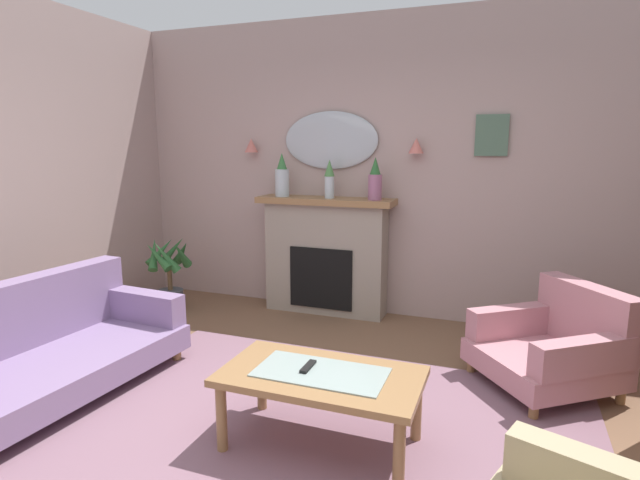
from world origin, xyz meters
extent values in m
cube|color=brown|center=(0.00, 0.00, -0.05)|extent=(6.58, 6.03, 0.10)
cube|color=#B29993|center=(0.00, 2.56, 1.44)|extent=(6.58, 0.10, 2.88)
cube|color=#7F5B6B|center=(0.00, 0.20, 0.01)|extent=(3.20, 2.40, 0.01)
cube|color=gray|center=(-0.71, 2.35, 0.55)|extent=(1.20, 0.28, 1.10)
cube|color=black|center=(-0.71, 2.25, 0.38)|extent=(0.64, 0.12, 0.60)
cube|color=olive|center=(-0.71, 2.33, 1.13)|extent=(1.36, 0.36, 0.06)
cylinder|color=silver|center=(-1.16, 2.31, 1.29)|extent=(0.14, 0.14, 0.27)
cone|color=#38753D|center=(-1.16, 2.31, 1.51)|extent=(0.10, 0.10, 0.16)
cylinder|color=silver|center=(-0.66, 2.31, 1.27)|extent=(0.09, 0.09, 0.21)
cone|color=#4C8447|center=(-0.66, 2.31, 1.45)|extent=(0.10, 0.10, 0.16)
cylinder|color=#9E6084|center=(-0.21, 2.31, 1.28)|extent=(0.13, 0.13, 0.24)
cone|color=#2D6633|center=(-0.21, 2.31, 1.48)|extent=(0.10, 0.10, 0.16)
ellipsoid|color=#B2BCC6|center=(-0.71, 2.48, 1.71)|extent=(0.96, 0.06, 0.56)
cone|color=#D17066|center=(-1.56, 2.43, 1.66)|extent=(0.14, 0.14, 0.14)
cone|color=#D17066|center=(0.14, 2.43, 1.66)|extent=(0.14, 0.14, 0.14)
cube|color=#4C6B56|center=(0.79, 2.49, 1.75)|extent=(0.28, 0.03, 0.36)
cube|color=olive|center=(0.07, 0.13, 0.42)|extent=(1.10, 0.60, 0.04)
cube|color=#8C9E99|center=(0.07, 0.13, 0.44)|extent=(0.72, 0.36, 0.01)
cylinder|color=olive|center=(-0.42, -0.11, 0.20)|extent=(0.06, 0.06, 0.40)
cylinder|color=olive|center=(0.56, -0.11, 0.20)|extent=(0.06, 0.06, 0.40)
cylinder|color=olive|center=(-0.42, 0.37, 0.20)|extent=(0.06, 0.06, 0.40)
cylinder|color=olive|center=(0.56, 0.37, 0.20)|extent=(0.06, 0.06, 0.40)
cube|color=black|center=(-0.02, 0.15, 0.45)|extent=(0.04, 0.16, 0.02)
cube|color=gray|center=(-1.79, 0.07, 0.19)|extent=(0.96, 1.76, 0.18)
cube|color=gray|center=(-2.14, 0.09, 0.52)|extent=(0.30, 1.71, 0.48)
cube|color=gray|center=(-1.73, 0.84, 0.40)|extent=(0.77, 0.21, 0.24)
cylinder|color=olive|center=(-1.40, 0.81, 0.05)|extent=(0.07, 0.07, 0.10)
cylinder|color=olive|center=(-2.07, 0.86, 0.05)|extent=(0.07, 0.07, 0.10)
cube|color=#B77A84|center=(1.26, 1.33, 0.18)|extent=(1.12, 1.12, 0.16)
cube|color=#B77A84|center=(1.53, 1.54, 0.48)|extent=(0.61, 0.73, 0.45)
cube|color=#B77A84|center=(1.06, 1.60, 0.37)|extent=(0.66, 0.55, 0.22)
cube|color=#B77A84|center=(1.47, 1.06, 0.37)|extent=(0.66, 0.55, 0.22)
cylinder|color=olive|center=(0.79, 1.40, 0.05)|extent=(0.06, 0.06, 0.10)
cylinder|color=olive|center=(1.20, 0.86, 0.05)|extent=(0.06, 0.06, 0.10)
cylinder|color=olive|center=(1.33, 1.81, 0.05)|extent=(0.06, 0.06, 0.10)
cylinder|color=olive|center=(1.74, 1.27, 0.05)|extent=(0.06, 0.06, 0.10)
cylinder|color=#474C56|center=(-2.19, 1.81, 0.11)|extent=(0.25, 0.25, 0.22)
cylinder|color=brown|center=(-2.19, 1.81, 0.34)|extent=(0.05, 0.05, 0.23)
cone|color=#2D6633|center=(-2.05, 1.83, 0.59)|extent=(0.14, 0.32, 0.32)
cone|color=#2D6633|center=(-2.12, 1.93, 0.59)|extent=(0.33, 0.25, 0.30)
cone|color=#2D6633|center=(-2.24, 1.94, 0.59)|extent=(0.31, 0.20, 0.33)
cone|color=#2D6633|center=(-2.32, 1.86, 0.59)|extent=(0.20, 0.35, 0.29)
cone|color=#2D6633|center=(-2.31, 1.74, 0.59)|extent=(0.23, 0.30, 0.33)
cone|color=#2D6633|center=(-2.21, 1.67, 0.59)|extent=(0.35, 0.14, 0.29)
cone|color=#2D6633|center=(-2.12, 1.69, 0.59)|extent=(0.29, 0.21, 0.34)
camera|label=1|loc=(0.97, -2.30, 1.67)|focal=28.50mm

